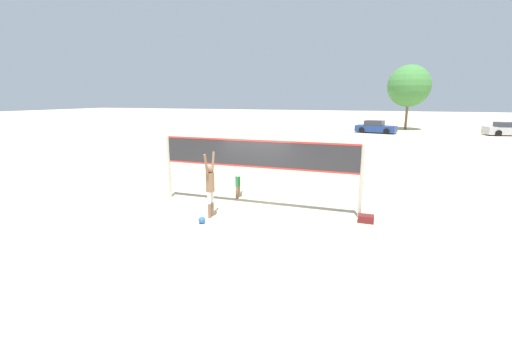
# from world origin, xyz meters

# --- Properties ---
(ground_plane) EXTENTS (200.00, 200.00, 0.00)m
(ground_plane) POSITION_xyz_m (0.00, 0.00, 0.00)
(ground_plane) COLOR beige
(volleyball_net) EXTENTS (7.33, 0.11, 2.45)m
(volleyball_net) POSITION_xyz_m (0.00, 0.00, 1.75)
(volleyball_net) COLOR beige
(volleyball_net) RESTS_ON ground_plane
(player_spiker) EXTENTS (0.28, 0.71, 2.17)m
(player_spiker) POSITION_xyz_m (-1.05, -1.54, 1.14)
(player_spiker) COLOR #8C664C
(player_spiker) RESTS_ON ground_plane
(player_blocker) EXTENTS (0.28, 0.71, 2.21)m
(player_blocker) POSITION_xyz_m (-1.03, 0.80, 1.17)
(player_blocker) COLOR #8C664C
(player_blocker) RESTS_ON ground_plane
(volleyball) EXTENTS (0.22, 0.22, 0.22)m
(volleyball) POSITION_xyz_m (-1.05, -2.18, 0.11)
(volleyball) COLOR blue
(volleyball) RESTS_ON ground_plane
(gear_bag) EXTENTS (0.49, 0.35, 0.23)m
(gear_bag) POSITION_xyz_m (3.84, -0.35, 0.11)
(gear_bag) COLOR maroon
(gear_bag) RESTS_ON ground_plane
(parked_car_near) EXTENTS (4.83, 2.60, 1.40)m
(parked_car_near) POSITION_xyz_m (17.10, 31.41, 0.63)
(parked_car_near) COLOR #B7B7BC
(parked_car_near) RESTS_ON ground_plane
(parked_car_mid) EXTENTS (4.61, 2.72, 1.39)m
(parked_car_mid) POSITION_xyz_m (3.88, 29.74, 0.62)
(parked_car_mid) COLOR navy
(parked_car_mid) RESTS_ON ground_plane
(tree_left_cluster) EXTENTS (5.06, 5.06, 7.85)m
(tree_left_cluster) POSITION_xyz_m (7.39, 35.43, 5.31)
(tree_left_cluster) COLOR brown
(tree_left_cluster) RESTS_ON ground_plane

